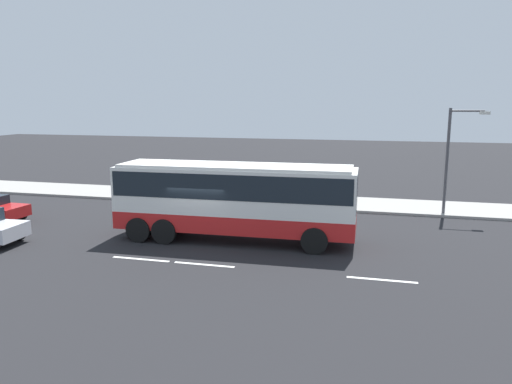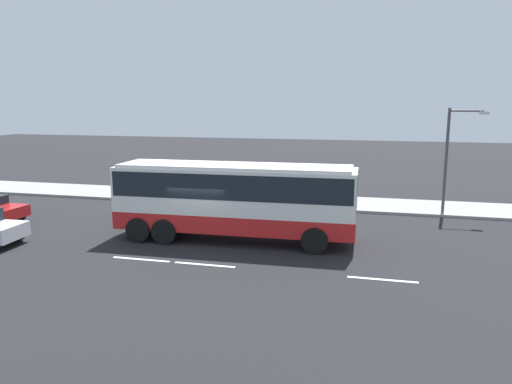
% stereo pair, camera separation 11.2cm
% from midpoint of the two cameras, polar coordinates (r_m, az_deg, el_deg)
% --- Properties ---
extents(ground_plane, '(120.00, 120.00, 0.00)m').
position_cam_midpoint_polar(ground_plane, '(21.86, -5.97, -5.64)').
color(ground_plane, black).
extents(sidewalk_curb, '(80.00, 4.00, 0.15)m').
position_cam_midpoint_polar(sidewalk_curb, '(30.32, -0.04, -0.87)').
color(sidewalk_curb, gray).
rests_on(sidewalk_curb, ground_plane).
extents(lane_centreline, '(32.94, 0.16, 0.01)m').
position_cam_midpoint_polar(lane_centreline, '(18.41, -3.37, -8.71)').
color(lane_centreline, white).
rests_on(lane_centreline, ground_plane).
extents(coach_bus, '(10.57, 2.89, 3.39)m').
position_cam_midpoint_polar(coach_bus, '(21.26, -2.38, -0.22)').
color(coach_bus, red).
rests_on(coach_bus, ground_plane).
extents(pedestrian_near_curb, '(0.32, 0.32, 1.56)m').
position_cam_midpoint_polar(pedestrian_near_curb, '(30.22, 0.37, 0.96)').
color(pedestrian_near_curb, brown).
rests_on(pedestrian_near_curb, sidewalk_curb).
extents(street_lamp, '(1.99, 0.24, 5.61)m').
position_cam_midpoint_polar(street_lamp, '(27.71, 22.19, 4.38)').
color(street_lamp, '#47474C').
rests_on(street_lamp, sidewalk_curb).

